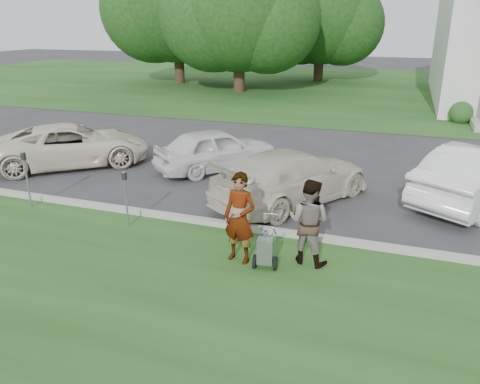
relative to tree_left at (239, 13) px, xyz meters
The scene contains 16 objects.
ground 23.95m from the tree_left, 69.98° to the right, with size 120.00×120.00×0.00m, color #333335.
grass_strip 26.73m from the tree_left, 72.22° to the right, with size 80.00×7.00×0.01m, color #1D4A19.
church_lawn 10.74m from the tree_left, 32.03° to the left, with size 80.00×30.00×0.01m, color #1D4A19.
curb 23.43m from the tree_left, 69.51° to the right, with size 80.00×0.18×0.15m, color #9E9E93.
tree_left is the anchor object (origin of this frame).
tree_far 6.73m from the tree_left, 153.44° to the left, with size 11.64×9.20×10.73m.
tree_back 8.95m from the tree_left, 63.43° to the left, with size 9.61×7.60×8.89m.
striping_cart 25.03m from the tree_left, 69.36° to the right, with size 0.52×0.97×0.87m.
person_left 24.61m from the tree_left, 70.53° to the right, with size 0.68×0.44×1.86m, color #999999.
person_right 24.71m from the tree_left, 67.33° to the right, with size 0.85×0.66×1.75m, color #999999.
parking_meter_near 23.12m from the tree_left, 77.18° to the right, with size 0.10×0.09×1.37m.
parking_meter_far 22.42m from the tree_left, 84.84° to the right, with size 0.11×0.10×1.50m.
car_a 18.89m from the tree_left, 88.21° to the right, with size 2.31×5.00×1.39m, color silver.
car_b 18.58m from the tree_left, 72.88° to the right, with size 1.62×4.04×1.38m, color white.
car_c 21.42m from the tree_left, 66.64° to the right, with size 1.98×4.87×1.41m, color beige.
car_d 22.40m from the tree_left, 53.77° to the right, with size 1.66×4.76×1.57m, color white.
Camera 1 is at (2.88, -8.86, 4.59)m, focal length 35.00 mm.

